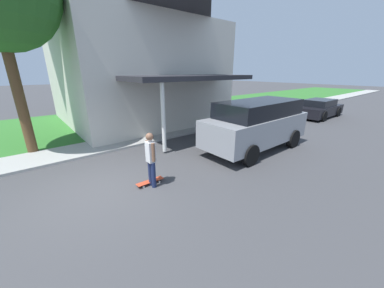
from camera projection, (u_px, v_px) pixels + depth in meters
ground_plane at (101, 189)px, 6.04m from camera, size 120.00×120.00×0.00m
lawn at (151, 117)px, 15.48m from camera, size 10.00×80.00×0.08m
sidewalk at (188, 128)px, 12.25m from camera, size 1.80×80.00×0.10m
house at (133, 47)px, 13.47m from camera, size 11.94×9.47×8.68m
suv_parked at (257, 123)px, 8.81m from camera, size 2.05×4.90×2.04m
car_down_street at (319, 109)px, 15.33m from camera, size 1.84×4.31×1.27m
skateboarder at (151, 158)px, 5.94m from camera, size 0.41×0.21×1.60m
skateboard at (150, 181)px, 6.30m from camera, size 0.22×0.83×0.10m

